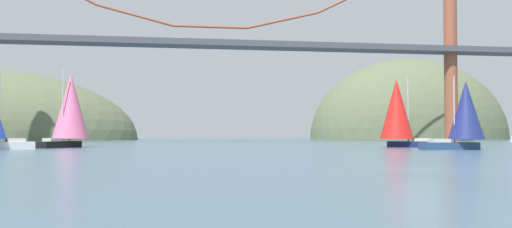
{
  "coord_description": "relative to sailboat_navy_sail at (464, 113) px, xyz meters",
  "views": [
    {
      "loc": [
        -12.34,
        -25.82,
        1.63
      ],
      "look_at": [
        0.0,
        43.22,
        3.87
      ],
      "focal_mm": 42.73,
      "sensor_mm": 36.0,
      "label": 1
    }
  ],
  "objects": [
    {
      "name": "sailboat_navy_sail",
      "position": [
        0.0,
        0.0,
        0.0
      ],
      "size": [
        6.71,
        3.66,
        7.46
      ],
      "color": "navy",
      "rests_on": "ground_plane"
    },
    {
      "name": "suspension_bridge",
      "position": [
        -19.26,
        63.97,
        17.18
      ],
      "size": [
        139.51,
        6.0,
        44.9
      ],
      "color": "brown",
      "rests_on": "ground_plane"
    },
    {
      "name": "sailboat_red_spinnaker",
      "position": [
        -2.22,
        11.49,
        0.65
      ],
      "size": [
        7.46,
        5.66,
        8.25
      ],
      "color": "#191E4C",
      "rests_on": "ground_plane"
    },
    {
      "name": "headland_right",
      "position": [
        40.74,
        103.97,
        -3.66
      ],
      "size": [
        55.97,
        44.0,
        45.3
      ],
      "primitive_type": "ellipsoid",
      "color": "#5B6647",
      "rests_on": "ground_plane"
    },
    {
      "name": "ground_plane",
      "position": [
        -19.26,
        -31.03,
        -3.66
      ],
      "size": [
        360.0,
        360.0,
        0.0
      ],
      "primitive_type": "plane",
      "color": "#426075"
    },
    {
      "name": "sailboat_pink_spinnaker",
      "position": [
        -40.5,
        16.7,
        0.92
      ],
      "size": [
        6.13,
        7.71,
        9.19
      ],
      "color": "black",
      "rests_on": "ground_plane"
    }
  ]
}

